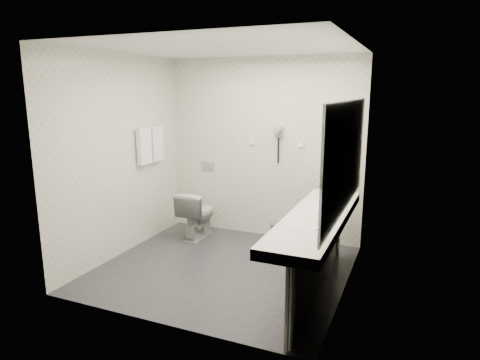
% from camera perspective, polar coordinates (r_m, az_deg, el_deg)
% --- Properties ---
extents(floor, '(2.80, 2.80, 0.00)m').
position_cam_1_polar(floor, '(5.06, -2.28, -11.90)').
color(floor, '#2B2B30').
rests_on(floor, ground).
extents(ceiling, '(2.80, 2.80, 0.00)m').
position_cam_1_polar(ceiling, '(4.63, -2.55, 17.59)').
color(ceiling, silver).
rests_on(ceiling, wall_back).
extents(wall_back, '(2.80, 0.00, 2.80)m').
position_cam_1_polar(wall_back, '(5.87, 3.05, 4.24)').
color(wall_back, silver).
rests_on(wall_back, floor).
extents(wall_front, '(2.80, 0.00, 2.80)m').
position_cam_1_polar(wall_front, '(3.58, -11.35, -1.23)').
color(wall_front, silver).
rests_on(wall_front, floor).
extents(wall_left, '(0.00, 2.60, 2.60)m').
position_cam_1_polar(wall_left, '(5.43, -15.91, 3.12)').
color(wall_left, silver).
rests_on(wall_left, floor).
extents(wall_right, '(0.00, 2.60, 2.60)m').
position_cam_1_polar(wall_right, '(4.29, 14.77, 0.83)').
color(wall_right, silver).
rests_on(wall_right, floor).
extents(vanity_counter, '(0.55, 2.20, 0.10)m').
position_cam_1_polar(vanity_counter, '(4.25, 10.35, -5.32)').
color(vanity_counter, white).
rests_on(vanity_counter, floor).
extents(vanity_panel, '(0.03, 2.15, 0.75)m').
position_cam_1_polar(vanity_panel, '(4.39, 10.46, -10.65)').
color(vanity_panel, gray).
rests_on(vanity_panel, floor).
extents(vanity_post_near, '(0.06, 0.06, 0.75)m').
position_cam_1_polar(vanity_post_near, '(3.48, 7.00, -17.03)').
color(vanity_post_near, silver).
rests_on(vanity_post_near, floor).
extents(vanity_post_far, '(0.06, 0.06, 0.75)m').
position_cam_1_polar(vanity_post_far, '(5.35, 13.25, -6.55)').
color(vanity_post_far, silver).
rests_on(vanity_post_far, floor).
extents(mirror, '(0.02, 2.20, 1.05)m').
position_cam_1_polar(mirror, '(4.06, 14.29, 3.10)').
color(mirror, '#B2BCC6').
rests_on(mirror, wall_right).
extents(basin_near, '(0.40, 0.31, 0.05)m').
position_cam_1_polar(basin_near, '(3.64, 8.08, -7.70)').
color(basin_near, white).
rests_on(basin_near, vanity_counter).
extents(basin_far, '(0.40, 0.31, 0.05)m').
position_cam_1_polar(basin_far, '(4.85, 12.08, -2.74)').
color(basin_far, white).
rests_on(basin_far, vanity_counter).
extents(faucet_near, '(0.04, 0.04, 0.15)m').
position_cam_1_polar(faucet_near, '(3.57, 11.16, -6.69)').
color(faucet_near, silver).
rests_on(faucet_near, vanity_counter).
extents(faucet_far, '(0.04, 0.04, 0.15)m').
position_cam_1_polar(faucet_far, '(4.80, 14.41, -1.92)').
color(faucet_far, silver).
rests_on(faucet_far, vanity_counter).
extents(soap_bottle_a, '(0.06, 0.06, 0.11)m').
position_cam_1_polar(soap_bottle_a, '(4.20, 11.41, -4.07)').
color(soap_bottle_a, silver).
rests_on(soap_bottle_a, vanity_counter).
extents(soap_bottle_c, '(0.06, 0.06, 0.14)m').
position_cam_1_polar(soap_bottle_c, '(4.17, 11.31, -4.03)').
color(soap_bottle_c, silver).
rests_on(soap_bottle_c, vanity_counter).
extents(glass_left, '(0.07, 0.07, 0.11)m').
position_cam_1_polar(glass_left, '(4.44, 12.48, -3.23)').
color(glass_left, silver).
rests_on(glass_left, vanity_counter).
extents(glass_right, '(0.08, 0.08, 0.12)m').
position_cam_1_polar(glass_right, '(4.46, 12.80, -3.10)').
color(glass_right, silver).
rests_on(glass_right, vanity_counter).
extents(toilet, '(0.39, 0.68, 0.68)m').
position_cam_1_polar(toilet, '(5.97, -5.84, -4.65)').
color(toilet, white).
rests_on(toilet, floor).
extents(flush_plate, '(0.18, 0.02, 0.12)m').
position_cam_1_polar(flush_plate, '(6.24, -4.39, 1.91)').
color(flush_plate, '#B2B5BA').
rests_on(flush_plate, wall_back).
extents(pedal_bin, '(0.22, 0.22, 0.24)m').
position_cam_1_polar(pedal_bin, '(5.86, 5.01, -7.19)').
color(pedal_bin, '#B2B5BA').
rests_on(pedal_bin, floor).
extents(bin_lid, '(0.17, 0.17, 0.02)m').
position_cam_1_polar(bin_lid, '(5.81, 5.03, -5.98)').
color(bin_lid, '#B2B5BA').
rests_on(bin_lid, pedal_bin).
extents(towel_rail, '(0.02, 0.62, 0.02)m').
position_cam_1_polar(towel_rail, '(5.80, -12.29, 6.86)').
color(towel_rail, silver).
rests_on(towel_rail, wall_left).
extents(towel_near, '(0.07, 0.24, 0.48)m').
position_cam_1_polar(towel_near, '(5.70, -12.91, 4.51)').
color(towel_near, white).
rests_on(towel_near, towel_rail).
extents(towel_far, '(0.07, 0.24, 0.48)m').
position_cam_1_polar(towel_far, '(5.93, -11.33, 4.87)').
color(towel_far, white).
rests_on(towel_far, towel_rail).
extents(dryer_cradle, '(0.10, 0.04, 0.14)m').
position_cam_1_polar(dryer_cradle, '(5.73, 5.33, 6.52)').
color(dryer_cradle, gray).
rests_on(dryer_cradle, wall_back).
extents(dryer_barrel, '(0.08, 0.14, 0.08)m').
position_cam_1_polar(dryer_barrel, '(5.66, 5.12, 6.76)').
color(dryer_barrel, gray).
rests_on(dryer_barrel, dryer_cradle).
extents(dryer_cord, '(0.02, 0.02, 0.35)m').
position_cam_1_polar(dryer_cord, '(5.75, 5.24, 4.03)').
color(dryer_cord, black).
rests_on(dryer_cord, dryer_cradle).
extents(switch_plate_a, '(0.09, 0.02, 0.09)m').
position_cam_1_polar(switch_plate_a, '(5.90, 1.64, 5.27)').
color(switch_plate_a, white).
rests_on(switch_plate_a, wall_back).
extents(switch_plate_b, '(0.09, 0.02, 0.09)m').
position_cam_1_polar(switch_plate_b, '(5.68, 8.25, 4.88)').
color(switch_plate_b, white).
rests_on(switch_plate_b, wall_back).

